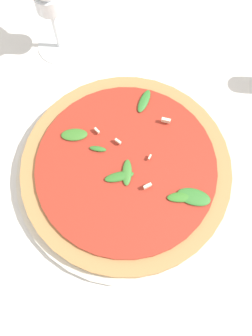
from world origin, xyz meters
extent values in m
plane|color=silver|center=(0.00, 0.00, 0.00)|extent=(6.00, 6.00, 0.00)
cylinder|color=silver|center=(0.03, 0.04, 0.01)|extent=(0.32, 0.32, 0.01)
cylinder|color=#B7844C|center=(0.03, 0.04, 0.02)|extent=(0.30, 0.30, 0.02)
cylinder|color=#A82D1E|center=(0.03, 0.04, 0.03)|extent=(0.26, 0.26, 0.01)
ellipsoid|color=#3A812B|center=(-0.05, 0.02, 0.04)|extent=(0.04, 0.04, 0.01)
ellipsoid|color=#34772B|center=(0.03, 0.06, 0.04)|extent=(0.04, 0.04, 0.01)
ellipsoid|color=#34792D|center=(0.08, 0.05, 0.04)|extent=(0.02, 0.02, 0.01)
ellipsoid|color=#3C7D2F|center=(0.03, 0.05, 0.04)|extent=(0.03, 0.04, 0.01)
ellipsoid|color=#357A2F|center=(-0.07, 0.01, 0.04)|extent=(0.05, 0.04, 0.01)
ellipsoid|color=#337A2F|center=(0.08, -0.06, 0.04)|extent=(0.03, 0.04, 0.01)
ellipsoid|color=#3D7C2B|center=(0.12, 0.05, 0.04)|extent=(0.04, 0.04, 0.01)
cube|color=beige|center=(0.03, -0.05, 0.04)|extent=(0.01, 0.01, 0.01)
cube|color=beige|center=(0.07, 0.02, 0.04)|extent=(0.01, 0.00, 0.01)
cube|color=beige|center=(0.10, 0.03, 0.04)|extent=(0.01, 0.00, 0.01)
cube|color=beige|center=(0.02, 0.01, 0.04)|extent=(0.00, 0.01, 0.00)
cube|color=beige|center=(-0.01, 0.04, 0.04)|extent=(0.01, 0.01, 0.01)
cylinder|color=white|center=(0.27, -0.06, 0.00)|extent=(0.07, 0.07, 0.00)
cylinder|color=white|center=(0.27, -0.06, 0.05)|extent=(0.01, 0.01, 0.08)
cylinder|color=white|center=(0.27, -0.06, 0.10)|extent=(0.04, 0.04, 0.03)
camera|label=1|loc=(-0.09, 0.18, 0.55)|focal=42.00mm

